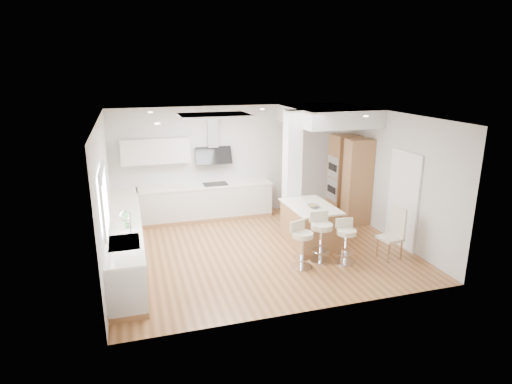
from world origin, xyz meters
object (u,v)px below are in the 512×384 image
object	(u,v)px
bar_stool_b	(321,234)
dining_chair	(394,231)
bar_stool_c	(346,239)
bar_stool_a	(302,242)
peninsula	(310,224)

from	to	relation	value
bar_stool_b	dining_chair	world-z (taller)	dining_chair
bar_stool_c	dining_chair	xyz separation A→B (m)	(1.04, -0.06, 0.07)
bar_stool_a	bar_stool_b	distance (m)	0.51
bar_stool_a	dining_chair	world-z (taller)	dining_chair
bar_stool_b	dining_chair	distance (m)	1.49
peninsula	dining_chair	size ratio (longest dim) A/B	1.35
peninsula	bar_stool_a	xyz separation A→B (m)	(-0.64, -1.09, 0.08)
peninsula	dining_chair	xyz separation A→B (m)	(1.30, -1.20, 0.13)
bar_stool_c	dining_chair	size ratio (longest dim) A/B	0.84
bar_stool_b	bar_stool_a	bearing A→B (deg)	-157.01
bar_stool_c	dining_chair	distance (m)	1.05
peninsula	bar_stool_c	world-z (taller)	peninsula
bar_stool_c	bar_stool_b	bearing A→B (deg)	158.21
bar_stool_c	peninsula	bearing A→B (deg)	109.65
peninsula	bar_stool_c	xyz separation A→B (m)	(0.26, -1.14, 0.06)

